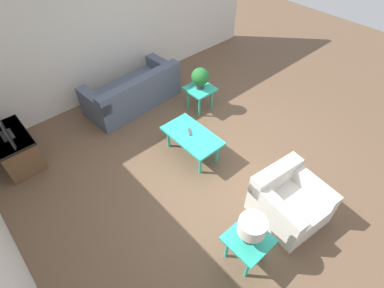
{
  "coord_description": "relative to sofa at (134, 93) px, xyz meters",
  "views": [
    {
      "loc": [
        -2.13,
        2.49,
        3.73
      ],
      "look_at": [
        0.24,
        0.38,
        0.55
      ],
      "focal_mm": 28.0,
      "sensor_mm": 36.0,
      "label": 1
    }
  ],
  "objects": [
    {
      "name": "side_table_lamp",
      "position": [
        -3.59,
        0.77,
        0.12
      ],
      "size": [
        0.49,
        0.49,
        0.48
      ],
      "color": "#2DB79E",
      "rests_on": "ground_plane"
    },
    {
      "name": "wall_right",
      "position": [
        0.78,
        -0.11,
        1.07
      ],
      "size": [
        0.12,
        7.2,
        2.7
      ],
      "color": "silver",
      "rests_on": "ground_plane"
    },
    {
      "name": "potted_plant",
      "position": [
        -0.97,
        -0.88,
        0.44
      ],
      "size": [
        0.33,
        0.33,
        0.41
      ],
      "color": "#333338",
      "rests_on": "side_table_plant"
    },
    {
      "name": "television",
      "position": [
        -0.05,
        2.29,
        0.54
      ],
      "size": [
        0.8,
        0.16,
        0.49
      ],
      "color": "#2D2D2D",
      "rests_on": "tv_stand_chest"
    },
    {
      "name": "coffee_table",
      "position": [
        -1.79,
        0.06,
        0.1
      ],
      "size": [
        0.99,
        0.56,
        0.43
      ],
      "color": "#2DB79E",
      "rests_on": "ground_plane"
    },
    {
      "name": "table_lamp",
      "position": [
        -3.59,
        0.77,
        0.45
      ],
      "size": [
        0.32,
        0.32,
        0.38
      ],
      "color": "#333333",
      "rests_on": "side_table_lamp"
    },
    {
      "name": "ground_plane",
      "position": [
        -2.28,
        -0.11,
        -0.28
      ],
      "size": [
        14.0,
        14.0,
        0.0
      ],
      "primitive_type": "plane",
      "color": "brown"
    },
    {
      "name": "remote_control",
      "position": [
        -1.72,
        0.05,
        0.16
      ],
      "size": [
        0.16,
        0.12,
        0.02
      ],
      "color": "#4C4C51",
      "rests_on": "coffee_table"
    },
    {
      "name": "side_table_plant",
      "position": [
        -0.97,
        -0.88,
        0.12
      ],
      "size": [
        0.49,
        0.49,
        0.48
      ],
      "color": "#2DB79E",
      "rests_on": "ground_plane"
    },
    {
      "name": "sofa",
      "position": [
        0.0,
        0.0,
        0.0
      ],
      "size": [
        0.98,
        1.91,
        0.72
      ],
      "rotation": [
        0.0,
        0.0,
        1.64
      ],
      "color": "#4C566B",
      "rests_on": "ground_plane"
    },
    {
      "name": "armchair",
      "position": [
        -3.53,
        -0.15,
        0.0
      ],
      "size": [
        0.95,
        0.91,
        0.69
      ],
      "rotation": [
        0.0,
        0.0,
        -1.69
      ],
      "color": "silver",
      "rests_on": "ground_plane"
    },
    {
      "name": "tv_stand_chest",
      "position": [
        -0.05,
        2.29,
        0.03
      ],
      "size": [
        0.9,
        0.54,
        0.58
      ],
      "color": "brown",
      "rests_on": "ground_plane"
    }
  ]
}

